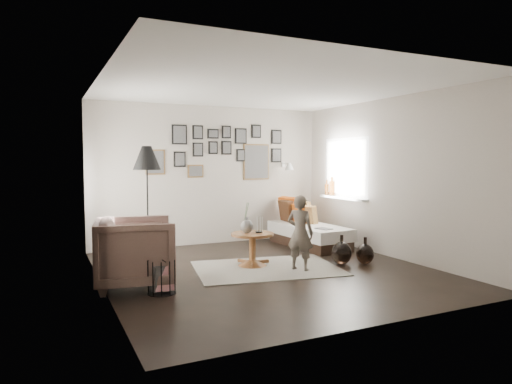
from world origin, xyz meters
name	(u,v)px	position (x,y,z in m)	size (l,w,h in m)	color
ground	(268,271)	(0.00, 0.00, 0.00)	(4.80, 4.80, 0.00)	black
wall_back	(211,175)	(0.00, 2.40, 1.30)	(4.50, 4.50, 0.00)	#ACA397
wall_front	(383,190)	(0.00, -2.40, 1.30)	(4.50, 4.50, 0.00)	#ACA397
wall_left	(102,184)	(-2.25, 0.00, 1.30)	(4.80, 4.80, 0.00)	#ACA397
wall_right	(391,178)	(2.25, 0.00, 1.30)	(4.80, 4.80, 0.00)	#ACA397
ceiling	(268,87)	(0.00, 0.00, 2.60)	(4.80, 4.80, 0.00)	white
door_left	(93,197)	(-2.23, 1.20, 1.05)	(0.00, 2.14, 2.14)	white
window_right	(338,195)	(2.18, 1.34, 0.93)	(0.15, 1.32, 1.30)	white
gallery_wall	(225,152)	(0.29, 2.38, 1.74)	(2.74, 0.03, 1.08)	brown
wall_sconce	(289,166)	(1.55, 2.13, 1.46)	(0.18, 0.36, 0.16)	white
rug	(267,268)	(0.04, 0.11, 0.01)	(2.06, 1.44, 0.01)	beige
pedestal_table	(252,251)	(-0.08, 0.34, 0.23)	(0.64, 0.64, 0.50)	brown
vase	(247,224)	(-0.16, 0.36, 0.64)	(0.18, 0.18, 0.46)	black
candles	(259,225)	(0.03, 0.34, 0.62)	(0.11, 0.11, 0.24)	black
daybed	(307,231)	(1.53, 1.42, 0.27)	(0.86, 1.85, 0.86)	black
magazine_on_daybed	(324,229)	(1.48, 0.78, 0.41)	(0.19, 0.27, 0.01)	black
armchair	(135,252)	(-1.87, -0.01, 0.43)	(0.93, 0.95, 0.87)	brown
armchair_cushion	(137,248)	(-1.84, 0.04, 0.48)	(0.39, 0.39, 0.10)	white
floor_lamp	(147,162)	(-1.45, 1.22, 1.55)	(0.42, 0.42, 1.80)	black
magazine_basket	(162,277)	(-1.64, -0.45, 0.20)	(0.35, 0.35, 0.41)	black
demijohn_large	(342,253)	(1.18, -0.15, 0.18)	(0.30, 0.30, 0.46)	black
demijohn_small	(365,254)	(1.53, -0.27, 0.16)	(0.27, 0.27, 0.42)	black
child	(300,233)	(0.42, -0.19, 0.54)	(0.40, 0.26, 1.09)	#5B5248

